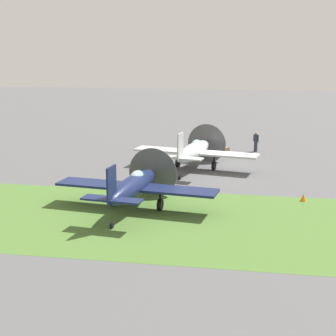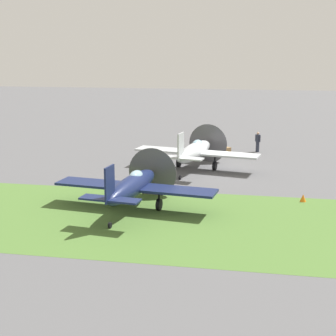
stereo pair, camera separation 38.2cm
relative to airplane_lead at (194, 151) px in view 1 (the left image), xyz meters
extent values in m
plane|color=#515154|center=(2.05, 0.00, -1.39)|extent=(160.00, 160.00, 0.00)
cube|color=#476B2D|center=(2.05, -11.69, -1.39)|extent=(120.00, 11.00, 0.01)
ellipsoid|color=#B2B7BC|center=(-0.03, -0.15, 0.01)|extent=(2.42, 6.66, 1.20)
cube|color=#B2B7BC|center=(0.04, 0.23, -0.14)|extent=(9.40, 3.36, 0.13)
cube|color=#B2B7BC|center=(-0.59, -3.08, 0.87)|extent=(0.30, 1.06, 1.83)
cube|color=#B2B7BC|center=(-0.59, -3.08, 0.10)|extent=(3.19, 1.44, 0.10)
cone|color=#B7B24C|center=(0.64, 3.31, 0.01)|extent=(0.73, 0.78, 0.62)
cylinder|color=#4C4C51|center=(0.60, 3.12, 0.01)|extent=(3.04, 0.62, 3.09)
ellipsoid|color=#8CB2C6|center=(0.08, 0.42, 0.42)|extent=(0.92, 1.45, 0.67)
cylinder|color=black|center=(-1.31, 0.59, -1.06)|extent=(0.33, 0.68, 0.66)
cylinder|color=black|center=(-1.31, 0.59, -0.60)|extent=(0.12, 0.12, 0.93)
cylinder|color=black|center=(1.44, 0.06, -1.06)|extent=(0.33, 0.68, 0.66)
cylinder|color=black|center=(1.44, 0.06, -0.60)|extent=(0.12, 0.12, 0.93)
cylinder|color=black|center=(-0.61, -3.18, -1.24)|extent=(0.17, 0.32, 0.31)
ellipsoid|color=#141E47|center=(-2.10, -10.30, -0.02)|extent=(1.99, 6.51, 1.17)
cube|color=#141E47|center=(-2.06, -9.93, -0.17)|extent=(9.19, 2.76, 0.13)
cube|color=#141E47|center=(-2.48, -13.21, 0.83)|extent=(0.23, 1.04, 1.79)
cube|color=#141E47|center=(-2.48, -13.21, 0.07)|extent=(3.10, 1.23, 0.09)
cone|color=#B7B24C|center=(-1.66, -6.89, -0.02)|extent=(0.68, 0.73, 0.60)
cylinder|color=#4C4C51|center=(-1.69, -7.08, -0.02)|extent=(3.00, 0.43, 3.02)
ellipsoid|color=#8CB2C6|center=(-2.03, -9.74, 0.39)|extent=(0.82, 1.40, 0.66)
cylinder|color=black|center=(-3.40, -9.66, -1.07)|extent=(0.29, 0.66, 0.64)
cylinder|color=black|center=(-3.40, -9.66, -0.62)|extent=(0.11, 0.11, 0.91)
cylinder|color=black|center=(-0.69, -10.01, -1.07)|extent=(0.29, 0.66, 0.64)
cylinder|color=black|center=(-0.69, -10.01, -0.62)|extent=(0.11, 0.11, 0.91)
cylinder|color=black|center=(-2.49, -13.30, -1.24)|extent=(0.15, 0.31, 0.30)
cylinder|color=#2D3342|center=(4.44, 7.64, -0.95)|extent=(0.30, 0.30, 0.88)
cylinder|color=#2D3342|center=(4.44, 7.64, -0.20)|extent=(0.38, 0.38, 0.62)
sphere|color=tan|center=(4.44, 7.64, 0.22)|extent=(0.23, 0.23, 0.23)
cylinder|color=#2D3342|center=(4.61, 7.44, -0.20)|extent=(0.11, 0.11, 0.59)
cylinder|color=#2D3342|center=(4.26, 7.83, -0.20)|extent=(0.11, 0.11, 0.59)
cube|color=olive|center=(1.66, 5.81, -1.07)|extent=(1.26, 1.26, 0.64)
cone|color=orange|center=(7.19, -6.93, -1.17)|extent=(0.36, 0.36, 0.44)
camera|label=1|loc=(4.19, -36.06, 7.12)|focal=54.15mm
camera|label=2|loc=(4.56, -35.99, 7.12)|focal=54.15mm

